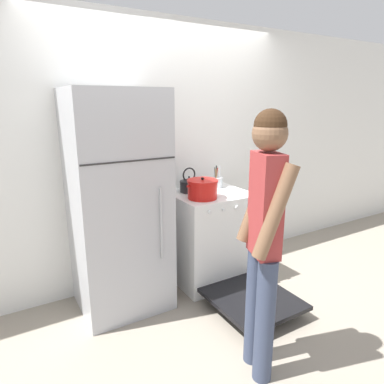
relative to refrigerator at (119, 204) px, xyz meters
name	(u,v)px	position (x,y,z in m)	size (l,w,h in m)	color
ground_plane	(169,271)	(0.62, 0.33, -0.94)	(14.00, 14.00, 0.00)	gray
wall_back	(165,154)	(0.62, 0.36, 0.33)	(10.00, 0.06, 2.55)	silver
refrigerator	(119,204)	(0.00, 0.00, 0.00)	(0.75, 0.69, 1.88)	#B7BABF
stove_range	(211,238)	(0.92, -0.04, -0.49)	(0.74, 1.40, 0.91)	white
dutch_oven_pot	(202,189)	(0.76, -0.13, 0.06)	(0.33, 0.29, 0.20)	red
tea_kettle	(189,184)	(0.77, 0.13, 0.05)	(0.23, 0.18, 0.24)	black
utensil_jar	(217,182)	(1.11, 0.14, 0.03)	(0.11, 0.11, 0.23)	silver
person	(264,233)	(0.51, -1.23, 0.05)	(0.35, 0.41, 1.74)	#38425B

